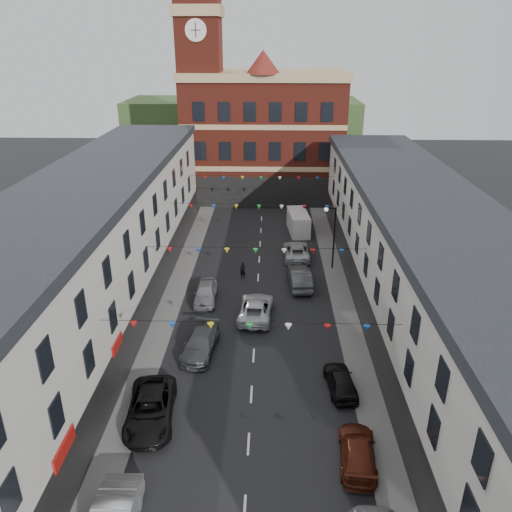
# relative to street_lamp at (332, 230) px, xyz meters

# --- Properties ---
(ground) EXTENTS (160.00, 160.00, 0.00)m
(ground) POSITION_rel_street_lamp_xyz_m (-6.55, -14.00, -3.90)
(ground) COLOR black
(ground) RESTS_ON ground
(pavement_left) EXTENTS (1.80, 64.00, 0.15)m
(pavement_left) POSITION_rel_street_lamp_xyz_m (-13.45, -12.00, -3.83)
(pavement_left) COLOR #605E5B
(pavement_left) RESTS_ON ground
(pavement_right) EXTENTS (1.80, 64.00, 0.15)m
(pavement_right) POSITION_rel_street_lamp_xyz_m (0.35, -12.00, -3.83)
(pavement_right) COLOR #605E5B
(pavement_right) RESTS_ON ground
(terrace_left) EXTENTS (8.40, 56.00, 10.70)m
(terrace_left) POSITION_rel_street_lamp_xyz_m (-18.33, -13.00, 1.44)
(terrace_left) COLOR beige
(terrace_left) RESTS_ON ground
(terrace_right) EXTENTS (8.40, 56.00, 9.70)m
(terrace_right) POSITION_rel_street_lamp_xyz_m (5.23, -13.00, 0.95)
(terrace_right) COLOR silver
(terrace_right) RESTS_ON ground
(civic_building) EXTENTS (20.60, 13.30, 18.50)m
(civic_building) POSITION_rel_street_lamp_xyz_m (-6.55, 23.95, 4.23)
(civic_building) COLOR maroon
(civic_building) RESTS_ON ground
(clock_tower) EXTENTS (5.60, 5.60, 30.00)m
(clock_tower) POSITION_rel_street_lamp_xyz_m (-14.05, 21.00, 11.03)
(clock_tower) COLOR maroon
(clock_tower) RESTS_ON ground
(distant_hill) EXTENTS (40.00, 14.00, 10.00)m
(distant_hill) POSITION_rel_street_lamp_xyz_m (-10.55, 48.00, 1.10)
(distant_hill) COLOR #365327
(distant_hill) RESTS_ON ground
(street_lamp) EXTENTS (1.10, 0.36, 6.00)m
(street_lamp) POSITION_rel_street_lamp_xyz_m (0.00, 0.00, 0.00)
(street_lamp) COLOR black
(street_lamp) RESTS_ON ground
(car_left_c) EXTENTS (3.04, 5.68, 1.52)m
(car_left_c) POSITION_rel_street_lamp_xyz_m (-12.05, -20.32, -3.15)
(car_left_c) COLOR black
(car_left_c) RESTS_ON ground
(car_left_d) EXTENTS (2.50, 5.05, 1.41)m
(car_left_d) POSITION_rel_street_lamp_xyz_m (-10.15, -13.69, -3.20)
(car_left_d) COLOR #404348
(car_left_d) RESTS_ON ground
(car_left_e) EXTENTS (1.84, 4.37, 1.48)m
(car_left_e) POSITION_rel_street_lamp_xyz_m (-10.71, -6.38, -3.17)
(car_left_e) COLOR gray
(car_left_e) RESTS_ON ground
(car_right_c) EXTENTS (2.20, 4.54, 1.28)m
(car_right_c) POSITION_rel_street_lamp_xyz_m (-1.05, -23.00, -3.27)
(car_right_c) COLOR #561F11
(car_right_c) RESTS_ON ground
(car_right_d) EXTENTS (1.93, 4.02, 1.32)m
(car_right_d) POSITION_rel_street_lamp_xyz_m (-1.18, -17.41, -3.24)
(car_right_d) COLOR black
(car_right_d) RESTS_ON ground
(car_right_e) EXTENTS (2.06, 5.03, 1.62)m
(car_right_e) POSITION_rel_street_lamp_xyz_m (-2.95, -3.51, -3.09)
(car_right_e) COLOR #45474C
(car_right_e) RESTS_ON ground
(car_right_f) EXTENTS (2.50, 5.20, 1.43)m
(car_right_f) POSITION_rel_street_lamp_xyz_m (-2.95, 2.57, -3.19)
(car_right_f) COLOR #BABDBF
(car_right_f) RESTS_ON ground
(moving_car) EXTENTS (2.75, 5.40, 1.46)m
(moving_car) POSITION_rel_street_lamp_xyz_m (-6.55, -8.83, -3.18)
(moving_car) COLOR silver
(moving_car) RESTS_ON ground
(white_van) EXTENTS (2.43, 5.24, 2.24)m
(white_van) POSITION_rel_street_lamp_xyz_m (-2.44, 9.68, -2.78)
(white_van) COLOR silver
(white_van) RESTS_ON ground
(pedestrian) EXTENTS (0.64, 0.51, 1.53)m
(pedestrian) POSITION_rel_street_lamp_xyz_m (-7.90, -2.20, -3.14)
(pedestrian) COLOR black
(pedestrian) RESTS_ON ground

